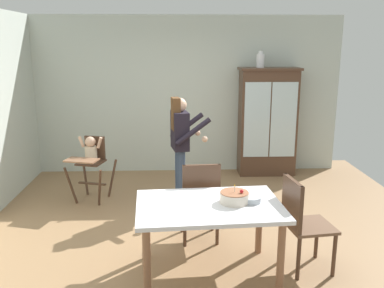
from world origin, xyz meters
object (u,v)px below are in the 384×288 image
object	(u,v)px
adult_person	(180,138)
birthday_cake	(234,197)
high_chair_with_toddler	(91,157)
serving_bowl	(252,199)
china_cabinet	(267,122)
dining_table	(209,214)
ceramic_vase	(260,60)
dining_chair_far_side	(200,197)
dining_chair_right_end	(301,218)

from	to	relation	value
adult_person	birthday_cake	xyz separation A→B (m)	(0.50, -1.79, -0.17)
high_chair_with_toddler	serving_bowl	bearing A→B (deg)	-31.25
china_cabinet	birthday_cake	xyz separation A→B (m)	(-1.02, -3.20, -0.13)
serving_bowl	dining_table	bearing A→B (deg)	-175.02
adult_person	serving_bowl	world-z (taller)	adult_person
ceramic_vase	birthday_cake	xyz separation A→B (m)	(-0.86, -3.21, -1.16)
high_chair_with_toddler	birthday_cake	distance (m)	2.70
high_chair_with_toddler	adult_person	bearing A→B (deg)	4.28
birthday_cake	high_chair_with_toddler	bearing A→B (deg)	131.21
high_chair_with_toddler	birthday_cake	xyz separation A→B (m)	(1.78, -2.03, 0.14)
dining_table	dining_chair_far_side	bearing A→B (deg)	93.74
high_chair_with_toddler	dining_table	world-z (taller)	high_chair_with_toddler
ceramic_vase	serving_bowl	size ratio (longest dim) A/B	1.50
birthday_cake	dining_chair_far_side	xyz separation A→B (m)	(-0.29, 0.65, -0.24)
ceramic_vase	dining_chair_far_side	size ratio (longest dim) A/B	0.28
birthday_cake	dining_chair_right_end	bearing A→B (deg)	1.76
china_cabinet	dining_chair_far_side	xyz separation A→B (m)	(-1.31, -2.55, -0.37)
high_chair_with_toddler	dining_chair_far_side	bearing A→B (deg)	-27.99
high_chair_with_toddler	adult_person	xyz separation A→B (m)	(1.28, -0.24, 0.31)
dining_table	serving_bowl	distance (m)	0.44
ceramic_vase	high_chair_with_toddler	world-z (taller)	ceramic_vase
china_cabinet	high_chair_with_toddler	size ratio (longest dim) A/B	1.94
dining_table	dining_chair_far_side	world-z (taller)	dining_chair_far_side
ceramic_vase	adult_person	world-z (taller)	ceramic_vase
dining_chair_right_end	china_cabinet	bearing A→B (deg)	-14.00
birthday_cake	serving_bowl	xyz separation A→B (m)	(0.17, 0.00, -0.03)
china_cabinet	high_chair_with_toddler	xyz separation A→B (m)	(-2.80, -1.17, -0.27)
birthday_cake	adult_person	bearing A→B (deg)	105.46
ceramic_vase	dining_chair_right_end	size ratio (longest dim) A/B	0.28
ceramic_vase	high_chair_with_toddler	distance (m)	3.17
ceramic_vase	dining_chair_far_side	bearing A→B (deg)	-114.11
dining_table	birthday_cake	size ratio (longest dim) A/B	5.17
dining_chair_right_end	ceramic_vase	bearing A→B (deg)	-11.12
dining_table	high_chair_with_toddler	bearing A→B (deg)	126.63
china_cabinet	adult_person	bearing A→B (deg)	-136.98
dining_table	birthday_cake	distance (m)	0.29
high_chair_with_toddler	dining_chair_far_side	size ratio (longest dim) A/B	0.99
dining_table	china_cabinet	bearing A→B (deg)	68.70
high_chair_with_toddler	serving_bowl	xyz separation A→B (m)	(1.95, -2.03, 0.11)
dining_chair_right_end	dining_table	bearing A→B (deg)	85.59
ceramic_vase	dining_table	xyz separation A→B (m)	(-1.10, -3.24, -1.32)
adult_person	dining_chair_right_end	bearing A→B (deg)	-157.20
adult_person	dining_chair_far_side	xyz separation A→B (m)	(0.21, -1.14, -0.41)
dining_chair_far_side	birthday_cake	bearing A→B (deg)	110.09
serving_bowl	ceramic_vase	bearing A→B (deg)	77.93
high_chair_with_toddler	ceramic_vase	bearing A→B (deg)	38.90
birthday_cake	dining_chair_right_end	xyz separation A→B (m)	(0.67, 0.02, -0.24)
dining_table	dining_chair_right_end	bearing A→B (deg)	3.32
dining_table	dining_chair_right_end	world-z (taller)	dining_chair_right_end
birthday_cake	dining_chair_right_end	world-z (taller)	dining_chair_right_end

